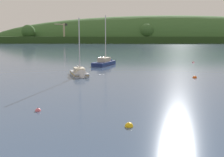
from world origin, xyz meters
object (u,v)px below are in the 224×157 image
object	(u,v)px
sailboat_near_mooring	(106,64)
mooring_buoy_midchannel	(195,78)
mooring_buoy_far_upstream	(193,63)
sailboat_midwater_white	(80,75)
mooring_buoy_off_fishing_boat	(129,127)
mooring_buoy_foreground	(38,111)
dockside_crane	(64,34)

from	to	relation	value
sailboat_near_mooring	mooring_buoy_midchannel	bearing A→B (deg)	-121.66
mooring_buoy_midchannel	mooring_buoy_far_upstream	xyz separation A→B (m)	(4.69, 27.11, 0.00)
sailboat_near_mooring	mooring_buoy_far_upstream	world-z (taller)	sailboat_near_mooring
sailboat_midwater_white	mooring_buoy_off_fishing_boat	xyz separation A→B (m)	(9.66, -27.59, -0.26)
mooring_buoy_foreground	mooring_buoy_off_fishing_boat	xyz separation A→B (m)	(8.95, -3.97, -0.00)
sailboat_near_mooring	sailboat_midwater_white	bearing A→B (deg)	-170.42
mooring_buoy_midchannel	mooring_buoy_off_fishing_boat	size ratio (longest dim) A/B	1.08
mooring_buoy_far_upstream	mooring_buoy_midchannel	bearing A→B (deg)	-99.81
sailboat_near_mooring	mooring_buoy_off_fishing_boat	size ratio (longest dim) A/B	17.24
dockside_crane	sailboat_midwater_white	size ratio (longest dim) A/B	1.47
sailboat_near_mooring	mooring_buoy_far_upstream	xyz separation A→B (m)	(22.25, 7.49, -0.25)
mooring_buoy_foreground	mooring_buoy_far_upstream	world-z (taller)	mooring_buoy_far_upstream
dockside_crane	mooring_buoy_off_fishing_boat	bearing A→B (deg)	53.62
sailboat_near_mooring	sailboat_midwater_white	size ratio (longest dim) A/B	1.17
dockside_crane	mooring_buoy_off_fishing_boat	distance (m)	228.56
mooring_buoy_foreground	mooring_buoy_midchannel	world-z (taller)	mooring_buoy_midchannel
mooring_buoy_midchannel	mooring_buoy_off_fishing_boat	bearing A→B (deg)	-110.61
sailboat_near_mooring	mooring_buoy_foreground	distance (m)	42.97
dockside_crane	sailboat_midwater_white	bearing A→B (deg)	53.13
sailboat_midwater_white	mooring_buoy_off_fishing_boat	distance (m)	29.23
dockside_crane	mooring_buoy_foreground	size ratio (longest dim) A/B	25.92
sailboat_near_mooring	mooring_buoy_far_upstream	bearing A→B (deg)	-54.88
sailboat_near_mooring	mooring_buoy_far_upstream	size ratio (longest dim) A/B	19.51
sailboat_midwater_white	mooring_buoy_far_upstream	bearing A→B (deg)	116.30
dockside_crane	mooring_buoy_midchannel	world-z (taller)	dockside_crane
mooring_buoy_foreground	mooring_buoy_midchannel	xyz separation A→B (m)	(19.20, 23.31, -0.00)
dockside_crane	sailboat_midwater_white	xyz separation A→B (m)	(53.01, -192.07, -7.65)
sailboat_near_mooring	mooring_buoy_foreground	world-z (taller)	sailboat_near_mooring
sailboat_midwater_white	mooring_buoy_midchannel	xyz separation A→B (m)	(19.91, -0.31, -0.26)
sailboat_midwater_white	mooring_buoy_off_fishing_boat	world-z (taller)	sailboat_midwater_white
mooring_buoy_foreground	mooring_buoy_midchannel	distance (m)	30.20
mooring_buoy_off_fishing_boat	mooring_buoy_far_upstream	size ratio (longest dim) A/B	1.13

